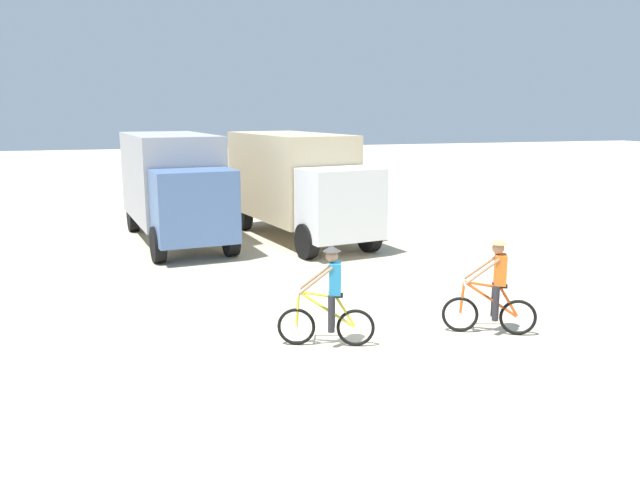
{
  "coord_description": "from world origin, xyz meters",
  "views": [
    {
      "loc": [
        -4.06,
        -10.56,
        4.12
      ],
      "look_at": [
        0.26,
        3.51,
        1.1
      ],
      "focal_mm": 35.88,
      "sensor_mm": 36.0,
      "label": 1
    }
  ],
  "objects_px": {
    "box_truck_grey_hauler": "(174,182)",
    "box_truck_tan_camper": "(298,181)",
    "cyclist_orange_shirt": "(329,300)",
    "cyclist_cowboy_hat": "(493,290)"
  },
  "relations": [
    {
      "from": "cyclist_cowboy_hat",
      "to": "box_truck_grey_hauler",
      "type": "bearing_deg",
      "value": 115.18
    },
    {
      "from": "box_truck_tan_camper",
      "to": "box_truck_grey_hauler",
      "type": "bearing_deg",
      "value": 169.11
    },
    {
      "from": "box_truck_grey_hauler",
      "to": "box_truck_tan_camper",
      "type": "height_order",
      "value": "same"
    },
    {
      "from": "box_truck_grey_hauler",
      "to": "box_truck_tan_camper",
      "type": "xyz_separation_m",
      "value": [
        3.81,
        -0.73,
        0.0
      ]
    },
    {
      "from": "box_truck_grey_hauler",
      "to": "cyclist_orange_shirt",
      "type": "relative_size",
      "value": 3.83
    },
    {
      "from": "box_truck_grey_hauler",
      "to": "box_truck_tan_camper",
      "type": "bearing_deg",
      "value": -10.89
    },
    {
      "from": "cyclist_cowboy_hat",
      "to": "cyclist_orange_shirt",
      "type": "bearing_deg",
      "value": 174.41
    },
    {
      "from": "cyclist_orange_shirt",
      "to": "cyclist_cowboy_hat",
      "type": "height_order",
      "value": "same"
    },
    {
      "from": "cyclist_cowboy_hat",
      "to": "box_truck_tan_camper",
      "type": "bearing_deg",
      "value": 96.5
    },
    {
      "from": "box_truck_grey_hauler",
      "to": "cyclist_orange_shirt",
      "type": "height_order",
      "value": "box_truck_grey_hauler"
    }
  ]
}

